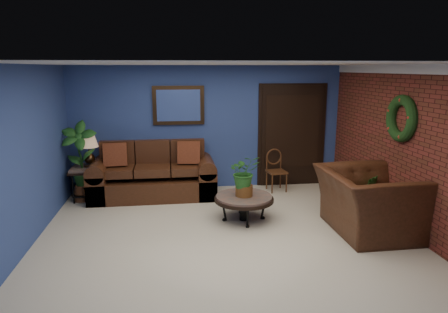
{
  "coord_description": "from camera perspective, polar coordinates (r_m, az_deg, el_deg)",
  "views": [
    {
      "loc": [
        -0.76,
        -5.53,
        2.45
      ],
      "look_at": [
        0.05,
        0.55,
        1.08
      ],
      "focal_mm": 32.0,
      "sensor_mm": 36.0,
      "label": 1
    }
  ],
  "objects": [
    {
      "name": "floor",
      "position": [
        6.1,
        0.18,
        -11.11
      ],
      "size": [
        5.5,
        5.5,
        0.0
      ],
      "primitive_type": "plane",
      "color": "beige",
      "rests_on": "ground"
    },
    {
      "name": "wall_back",
      "position": [
        8.16,
        -2.21,
        4.1
      ],
      "size": [
        5.5,
        0.04,
        2.5
      ],
      "primitive_type": "cube",
      "color": "navy",
      "rests_on": "ground"
    },
    {
      "name": "wall_left",
      "position": [
        6.0,
        -26.82,
        -0.33
      ],
      "size": [
        0.04,
        5.0,
        2.5
      ],
      "primitive_type": "cube",
      "color": "navy",
      "rests_on": "ground"
    },
    {
      "name": "wall_right_brick",
      "position": [
        6.66,
        24.34,
        1.07
      ],
      "size": [
        0.04,
        5.0,
        2.5
      ],
      "primitive_type": "cube",
      "color": "maroon",
      "rests_on": "ground"
    },
    {
      "name": "ceiling",
      "position": [
        5.58,
        0.2,
        13.09
      ],
      "size": [
        5.5,
        5.0,
        0.02
      ],
      "primitive_type": "cube",
      "color": "silver",
      "rests_on": "wall_back"
    },
    {
      "name": "crown_molding",
      "position": [
        6.54,
        25.05,
        11.25
      ],
      "size": [
        0.03,
        5.0,
        0.14
      ],
      "primitive_type": "cube",
      "color": "white",
      "rests_on": "wall_right_brick"
    },
    {
      "name": "wall_mirror",
      "position": [
        8.03,
        -6.52,
        7.27
      ],
      "size": [
        1.02,
        0.06,
        0.77
      ],
      "primitive_type": "cube",
      "color": "#3F2915",
      "rests_on": "wall_back"
    },
    {
      "name": "closet_door",
      "position": [
        8.5,
        9.66,
        2.91
      ],
      "size": [
        1.44,
        0.06,
        2.18
      ],
      "primitive_type": "cube",
      "color": "black",
      "rests_on": "wall_back"
    },
    {
      "name": "wreath",
      "position": [
        6.61,
        24.02,
        4.97
      ],
      "size": [
        0.16,
        0.72,
        0.72
      ],
      "primitive_type": "torus",
      "rotation": [
        0.0,
        1.57,
        0.0
      ],
      "color": "black",
      "rests_on": "wall_right_brick"
    },
    {
      "name": "sofa",
      "position": [
        7.91,
        -10.02,
        -3.02
      ],
      "size": [
        2.37,
        1.02,
        1.07
      ],
      "color": "#472214",
      "rests_on": "ground"
    },
    {
      "name": "coffee_table",
      "position": [
        6.54,
        2.87,
        -6.1
      ],
      "size": [
        0.97,
        0.97,
        0.42
      ],
      "rotation": [
        0.0,
        0.0,
        0.1
      ],
      "color": "#4A4541",
      "rests_on": "ground"
    },
    {
      "name": "end_table",
      "position": [
        7.98,
        -18.53,
        -2.37
      ],
      "size": [
        0.69,
        0.69,
        0.63
      ],
      "color": "#4A4541",
      "rests_on": "ground"
    },
    {
      "name": "table_lamp",
      "position": [
        7.87,
        -18.8,
        1.43
      ],
      "size": [
        0.36,
        0.36,
        0.61
      ],
      "color": "#3F2915",
      "rests_on": "end_table"
    },
    {
      "name": "side_chair",
      "position": [
        8.16,
        7.38,
        -1.53
      ],
      "size": [
        0.4,
        0.4,
        0.84
      ],
      "rotation": [
        0.0,
        0.0,
        0.13
      ],
      "color": "#582B19",
      "rests_on": "ground"
    },
    {
      "name": "armchair",
      "position": [
        6.42,
        19.87,
        -6.13
      ],
      "size": [
        1.28,
        1.46,
        0.94
      ],
      "primitive_type": "imported",
      "rotation": [
        0.0,
        0.0,
        1.58
      ],
      "color": "#472214",
      "rests_on": "ground"
    },
    {
      "name": "coffee_plant",
      "position": [
        6.42,
        2.91,
        -2.48
      ],
      "size": [
        0.53,
        0.47,
        0.68
      ],
      "color": "brown",
      "rests_on": "coffee_table"
    },
    {
      "name": "floor_plant",
      "position": [
        6.9,
        19.67,
        -5.5
      ],
      "size": [
        0.36,
        0.3,
        0.78
      ],
      "color": "brown",
      "rests_on": "ground"
    },
    {
      "name": "tall_plant",
      "position": [
        7.84,
        -19.9,
        -0.24
      ],
      "size": [
        0.72,
        0.54,
        1.5
      ],
      "color": "brown",
      "rests_on": "ground"
    }
  ]
}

